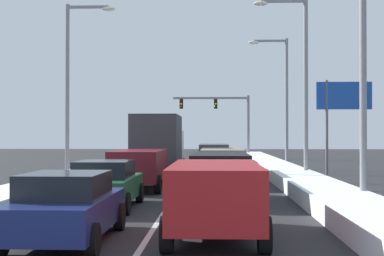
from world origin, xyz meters
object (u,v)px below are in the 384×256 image
object	(u,v)px
sedan_gray_right_lane_fourth	(217,162)
sedan_navy_center_lane_nearest	(67,207)
street_lamp_left_mid	(73,76)
roadside_sign_right	(344,106)
box_truck_center_lane_fourth	(159,143)
street_lamp_right_near	(351,64)
sedan_green_center_lane_second	(105,184)
street_lamp_right_mid	(299,73)
traffic_light_gantry	(224,113)
street_lamp_right_far	(281,92)
suv_charcoal_right_lane_fifth	(214,154)
suv_black_right_lane_second	(220,172)
suv_silver_center_lane_fifth	(166,154)
suv_tan_right_lane_third	(223,163)
suv_red_right_lane_nearest	(215,193)
suv_maroon_center_lane_third	(139,166)

from	to	relation	value
sedan_gray_right_lane_fourth	sedan_navy_center_lane_nearest	xyz separation A→B (m)	(-3.40, -21.11, 0.00)
street_lamp_left_mid	roadside_sign_right	distance (m)	15.47
street_lamp_left_mid	roadside_sign_right	world-z (taller)	street_lamp_left_mid
box_truck_center_lane_fourth	street_lamp_right_near	distance (m)	15.28
sedan_green_center_lane_second	street_lamp_right_mid	distance (m)	13.63
box_truck_center_lane_fourth	traffic_light_gantry	size ratio (longest dim) A/B	0.95
sedan_navy_center_lane_nearest	street_lamp_right_far	xyz separation A→B (m)	(7.75, 26.35, 4.45)
suv_charcoal_right_lane_fifth	street_lamp_right_near	world-z (taller)	street_lamp_right_near
roadside_sign_right	street_lamp_right_near	bearing A→B (deg)	-101.98
sedan_gray_right_lane_fourth	street_lamp_right_near	bearing A→B (deg)	-75.16
suv_black_right_lane_second	sedan_green_center_lane_second	xyz separation A→B (m)	(-3.64, -2.12, -0.25)
street_lamp_left_mid	roadside_sign_right	size ratio (longest dim) A/B	1.68
suv_silver_center_lane_fifth	suv_charcoal_right_lane_fifth	bearing A→B (deg)	9.37
suv_tan_right_lane_third	suv_black_right_lane_second	bearing A→B (deg)	-91.80
suv_charcoal_right_lane_fifth	street_lamp_right_far	distance (m)	6.24
suv_charcoal_right_lane_fifth	street_lamp_left_mid	world-z (taller)	street_lamp_left_mid
sedan_gray_right_lane_fourth	street_lamp_right_mid	size ratio (longest dim) A/B	0.50
sedan_green_center_lane_second	box_truck_center_lane_fourth	world-z (taller)	box_truck_center_lane_fourth
sedan_gray_right_lane_fourth	traffic_light_gantry	size ratio (longest dim) A/B	0.60
suv_red_right_lane_nearest	roadside_sign_right	xyz separation A→B (m)	(7.54, 20.68, 3.00)
roadside_sign_right	sedan_gray_right_lane_fourth	bearing A→B (deg)	-178.76
street_lamp_right_far	suv_red_right_lane_nearest	bearing A→B (deg)	-99.96
street_lamp_right_near	traffic_light_gantry	bearing A→B (deg)	94.74
suv_tan_right_lane_third	street_lamp_left_mid	size ratio (longest dim) A/B	0.53
sedan_gray_right_lane_fourth	street_lamp_right_near	world-z (taller)	street_lamp_right_near
street_lamp_right_far	street_lamp_right_mid	bearing A→B (deg)	-91.98
suv_silver_center_lane_fifth	street_lamp_left_mid	distance (m)	10.76
suv_silver_center_lane_fifth	street_lamp_right_far	xyz separation A→B (m)	(7.82, -0.26, 4.20)
suv_red_right_lane_nearest	street_lamp_right_far	distance (m)	26.48
sedan_gray_right_lane_fourth	sedan_navy_center_lane_nearest	distance (m)	21.39
suv_silver_center_lane_fifth	street_lamp_right_near	xyz separation A→B (m)	(7.54, -20.87, 3.54)
suv_charcoal_right_lane_fifth	suv_silver_center_lane_fifth	distance (m)	3.32
street_lamp_right_near	street_lamp_right_far	size ratio (longest dim) A/B	0.86
suv_red_right_lane_nearest	suv_silver_center_lane_fifth	xyz separation A→B (m)	(-3.29, 26.01, 0.00)
suv_black_right_lane_second	street_lamp_right_mid	world-z (taller)	street_lamp_right_mid
street_lamp_right_far	roadside_sign_right	distance (m)	6.02
box_truck_center_lane_fourth	suv_charcoal_right_lane_fifth	bearing A→B (deg)	69.92
suv_tan_right_lane_third	street_lamp_right_near	size ratio (longest dim) A/B	0.65
sedan_green_center_lane_second	sedan_navy_center_lane_nearest	bearing A→B (deg)	-87.59
suv_tan_right_lane_third	sedan_green_center_lane_second	distance (m)	9.31
suv_black_right_lane_second	street_lamp_right_near	world-z (taller)	street_lamp_right_near
suv_black_right_lane_second	box_truck_center_lane_fourth	xyz separation A→B (m)	(-3.20, 11.05, 0.88)
suv_black_right_lane_second	street_lamp_left_mid	world-z (taller)	street_lamp_left_mid
suv_black_right_lane_second	suv_tan_right_lane_third	size ratio (longest dim) A/B	1.00
sedan_green_center_lane_second	box_truck_center_lane_fourth	xyz separation A→B (m)	(0.44, 13.18, 1.14)
box_truck_center_lane_fourth	street_lamp_right_mid	distance (m)	8.48
suv_red_right_lane_nearest	suv_maroon_center_lane_third	world-z (taller)	same
street_lamp_right_far	roadside_sign_right	bearing A→B (deg)	-59.25
box_truck_center_lane_fourth	suv_maroon_center_lane_third	bearing A→B (deg)	-91.31
suv_tan_right_lane_third	roadside_sign_right	bearing A→B (deg)	44.61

